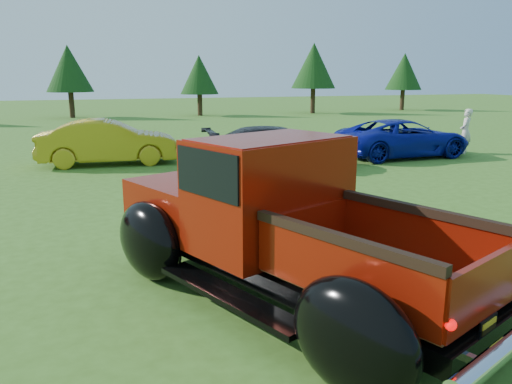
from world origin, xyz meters
TOP-DOWN VIEW (x-y plane):
  - ground at (0.00, 0.00)m, footprint 120.00×120.00m
  - tree_mid_left at (-3.00, 31.00)m, footprint 3.20×3.20m
  - tree_mid_right at (6.00, 30.00)m, footprint 2.82×2.82m
  - tree_east at (15.00, 29.50)m, footprint 3.46×3.46m
  - tree_far_east at (24.00, 30.50)m, footprint 3.07×3.07m
  - pickup_truck at (0.08, -0.83)m, footprint 4.36×6.09m
  - show_car_yellow at (-1.50, 10.36)m, footprint 4.65×1.92m
  - show_car_grey at (3.54, 7.66)m, footprint 4.84×2.28m
  - show_car_blue at (8.76, 8.52)m, footprint 4.99×2.39m
  - spectator at (11.50, 8.46)m, footprint 0.73×0.72m

SIDE VIEW (x-z plane):
  - ground at x=0.00m, z-range 0.00..0.00m
  - show_car_grey at x=3.54m, z-range 0.00..1.36m
  - show_car_blue at x=8.76m, z-range 0.00..1.37m
  - show_car_yellow at x=-1.50m, z-range 0.00..1.50m
  - spectator at x=11.50m, z-range 0.00..1.70m
  - pickup_truck at x=0.08m, z-range -0.05..2.07m
  - tree_mid_right at x=6.00m, z-range 0.77..5.17m
  - tree_far_east at x=24.00m, z-range 0.85..5.65m
  - tree_mid_left at x=-3.00m, z-range 0.88..5.88m
  - tree_east at x=15.00m, z-range 0.96..6.36m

